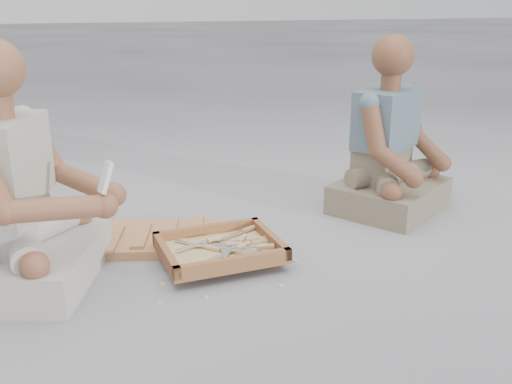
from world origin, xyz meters
name	(u,v)px	position (x,y,z in m)	size (l,w,h in m)	color
ground	(268,282)	(0.00, 0.00, 0.00)	(60.00, 60.00, 0.00)	#9F9FA4
carved_panel	(157,238)	(-0.32, 0.53, 0.02)	(0.57, 0.38, 0.04)	#A3763F
tool_tray	(220,249)	(-0.12, 0.23, 0.06)	(0.48, 0.39, 0.06)	brown
chisel_0	(245,230)	(0.04, 0.36, 0.07)	(0.21, 0.10, 0.02)	silver
chisel_1	(210,240)	(-0.14, 0.30, 0.07)	(0.22, 0.08, 0.02)	silver
chisel_2	(260,247)	(0.03, 0.16, 0.08)	(0.22, 0.07, 0.02)	silver
chisel_3	(239,247)	(-0.05, 0.19, 0.07)	(0.21, 0.11, 0.02)	silver
chisel_4	(229,245)	(-0.08, 0.23, 0.07)	(0.22, 0.08, 0.02)	silver
chisel_5	(259,239)	(0.06, 0.26, 0.07)	(0.22, 0.05, 0.02)	silver
chisel_6	(208,247)	(-0.16, 0.25, 0.07)	(0.16, 0.17, 0.02)	silver
chisel_7	(254,243)	(0.03, 0.23, 0.06)	(0.22, 0.02, 0.02)	silver
chisel_8	(240,241)	(-0.02, 0.25, 0.07)	(0.16, 0.18, 0.02)	silver
chisel_9	(266,253)	(0.03, 0.10, 0.08)	(0.20, 0.13, 0.02)	silver
wood_chip_0	(163,284)	(-0.38, 0.13, 0.00)	(0.02, 0.01, 0.00)	#CFB87A
wood_chip_1	(194,276)	(-0.25, 0.15, 0.00)	(0.02, 0.01, 0.00)	#CFB87A
wood_chip_2	(206,298)	(-0.25, -0.04, 0.00)	(0.02, 0.01, 0.00)	#CFB87A
wood_chip_3	(262,228)	(0.18, 0.52, 0.00)	(0.02, 0.01, 0.00)	#CFB87A
wood_chip_4	(254,257)	(0.03, 0.23, 0.00)	(0.02, 0.01, 0.00)	#CFB87A
wood_chip_5	(295,260)	(0.18, 0.14, 0.00)	(0.02, 0.01, 0.00)	#CFB87A
wood_chip_6	(281,286)	(0.03, -0.05, 0.00)	(0.02, 0.01, 0.00)	#CFB87A
wood_chip_7	(270,230)	(0.20, 0.48, 0.00)	(0.02, 0.01, 0.00)	#CFB87A
wood_chip_8	(194,243)	(-0.17, 0.46, 0.00)	(0.02, 0.01, 0.00)	#CFB87A
wood_chip_9	(259,246)	(0.09, 0.33, 0.00)	(0.02, 0.01, 0.00)	#CFB87A
wood_chip_10	(160,303)	(-0.42, -0.01, 0.00)	(0.02, 0.01, 0.00)	#CFB87A
wood_chip_11	(219,238)	(-0.05, 0.48, 0.00)	(0.02, 0.01, 0.00)	#CFB87A
wood_chip_12	(192,239)	(-0.17, 0.50, 0.00)	(0.02, 0.01, 0.00)	#CFB87A
craftsman	(22,205)	(-0.84, 0.33, 0.31)	(0.69, 0.71, 0.91)	#BAB3AC
companion	(390,154)	(0.88, 0.55, 0.29)	(0.71, 0.67, 0.87)	#7B6F58
mobile_phone	(106,177)	(-0.55, 0.15, 0.43)	(0.06, 0.06, 0.11)	silver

